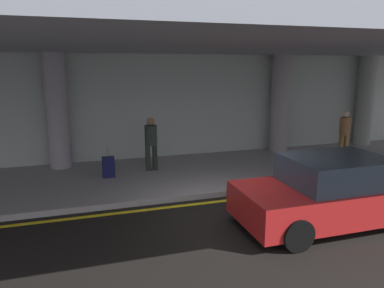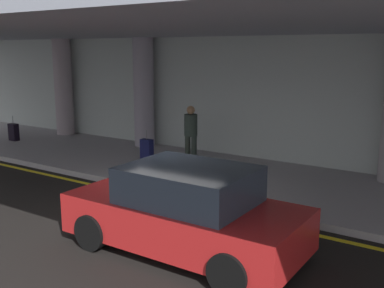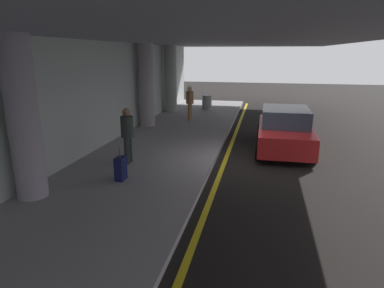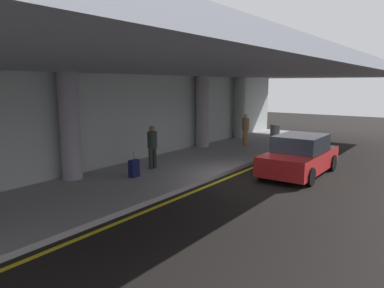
% 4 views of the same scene
% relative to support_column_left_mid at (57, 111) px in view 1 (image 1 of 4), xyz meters
% --- Properties ---
extents(ground_plane, '(60.00, 60.00, 0.00)m').
position_rel_support_column_left_mid_xyz_m(ground_plane, '(4.00, -4.78, -1.97)').
color(ground_plane, black).
extents(sidewalk, '(26.00, 4.20, 0.15)m').
position_rel_support_column_left_mid_xyz_m(sidewalk, '(4.00, -1.68, -1.90)').
color(sidewalk, '#979397').
rests_on(sidewalk, ground).
extents(lane_stripe_yellow, '(26.00, 0.14, 0.01)m').
position_rel_support_column_left_mid_xyz_m(lane_stripe_yellow, '(4.00, -4.06, -1.97)').
color(lane_stripe_yellow, yellow).
rests_on(lane_stripe_yellow, ground).
extents(support_column_left_mid, '(0.69, 0.69, 3.65)m').
position_rel_support_column_left_mid_xyz_m(support_column_left_mid, '(0.00, 0.00, 0.00)').
color(support_column_left_mid, '#98909E').
rests_on(support_column_left_mid, sidewalk).
extents(support_column_center, '(0.69, 0.69, 3.65)m').
position_rel_support_column_left_mid_xyz_m(support_column_center, '(8.00, 0.00, 0.00)').
color(support_column_center, '#989095').
rests_on(support_column_center, sidewalk).
extents(support_column_right_mid, '(0.69, 0.69, 3.65)m').
position_rel_support_column_left_mid_xyz_m(support_column_right_mid, '(12.00, 0.00, 0.00)').
color(support_column_right_mid, gray).
rests_on(support_column_right_mid, sidewalk).
extents(ceiling_overhang, '(28.00, 13.20, 0.30)m').
position_rel_support_column_left_mid_xyz_m(ceiling_overhang, '(4.00, -2.18, 1.97)').
color(ceiling_overhang, '#8D92A0').
rests_on(ceiling_overhang, support_column_far_left).
extents(terminal_back_wall, '(26.00, 0.30, 3.80)m').
position_rel_support_column_left_mid_xyz_m(terminal_back_wall, '(4.00, 0.57, -0.07)').
color(terminal_back_wall, '#AAB3AF').
rests_on(terminal_back_wall, ground).
extents(car_red, '(4.10, 1.92, 1.50)m').
position_rel_support_column_left_mid_xyz_m(car_red, '(5.81, -5.97, -1.26)').
color(car_red, red).
rests_on(car_red, ground).
extents(traveler_with_luggage, '(0.38, 0.38, 1.68)m').
position_rel_support_column_left_mid_xyz_m(traveler_with_luggage, '(2.76, -1.25, -0.86)').
color(traveler_with_luggage, '#252C25').
rests_on(traveler_with_luggage, sidewalk).
extents(person_waiting_for_ride, '(0.38, 0.38, 1.68)m').
position_rel_support_column_left_mid_xyz_m(person_waiting_for_ride, '(9.72, -1.62, -0.86)').
color(person_waiting_for_ride, olive).
rests_on(person_waiting_for_ride, sidewalk).
extents(suitcase_upright_primary, '(0.36, 0.22, 0.90)m').
position_rel_support_column_left_mid_xyz_m(suitcase_upright_primary, '(1.40, -1.60, -1.51)').
color(suitcase_upright_primary, '#121644').
rests_on(suitcase_upright_primary, sidewalk).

